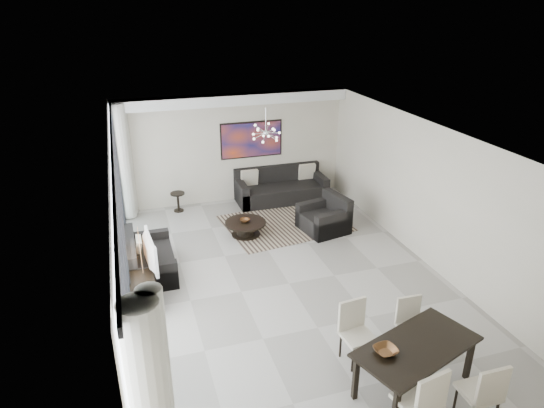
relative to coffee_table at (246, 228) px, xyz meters
name	(u,v)px	position (x,y,z in m)	size (l,w,h in m)	color
room_shell	(314,213)	(0.73, -2.29, 1.26)	(6.00, 9.00, 2.90)	#A8A39B
window_wall	(128,236)	(-2.59, -2.29, 1.28)	(0.37, 8.95, 2.90)	white
soffit	(233,100)	(0.27, 2.01, 2.58)	(5.98, 0.40, 0.26)	white
painting	(252,140)	(0.77, 2.18, 1.46)	(1.68, 0.04, 0.98)	#C3421B
chandelier	(266,133)	(0.57, 0.21, 2.16)	(0.66, 0.66, 0.71)	silver
rug	(285,223)	(1.07, 0.31, -0.18)	(2.83, 2.18, 0.01)	black
coffee_table	(246,228)	(0.00, 0.00, 0.00)	(0.96, 0.96, 0.33)	black
bowl_coffee	(245,220)	(-0.01, 0.00, 0.18)	(0.24, 0.24, 0.07)	brown
sofa_main	(281,189)	(1.46, 1.79, 0.11)	(2.43, 0.99, 0.88)	black
loveseat	(149,261)	(-2.28, -1.05, 0.08)	(0.89, 1.59, 0.79)	black
armchair	(325,219)	(1.86, -0.32, 0.10)	(1.14, 1.18, 0.85)	black
side_table	(178,199)	(-1.31, 1.86, 0.15)	(0.37, 0.37, 0.51)	black
tv_console	(140,280)	(-2.49, -1.74, 0.09)	(0.50, 1.79, 0.56)	black
television	(146,252)	(-2.33, -1.77, 0.67)	(1.03, 0.13, 0.59)	gray
dining_table	(416,350)	(1.02, -5.39, 0.47)	(1.98, 1.42, 0.74)	black
dining_chair_sw	(424,399)	(0.64, -6.13, 0.42)	(0.56, 0.56, 1.06)	beige
dining_chair_se	(485,390)	(1.49, -6.21, 0.37)	(0.46, 0.46, 0.98)	beige
dining_chair_nw	(355,327)	(0.51, -4.55, 0.38)	(0.49, 0.49, 0.98)	beige
dining_chair_ne	(410,320)	(1.43, -4.60, 0.32)	(0.43, 0.43, 0.89)	beige
bowl_dining	(386,351)	(0.53, -5.39, 0.59)	(0.31, 0.31, 0.08)	brown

